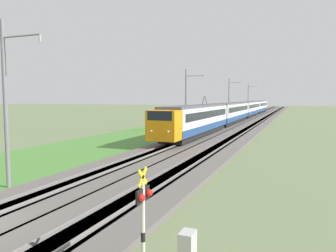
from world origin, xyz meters
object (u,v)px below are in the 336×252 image
at_px(crossing_signal_far, 143,213).
at_px(catenary_mast_distant, 248,98).
at_px(catenary_mast_mid, 186,101).
at_px(catenary_mast_far, 229,99).
at_px(equipment_cabinet, 187,252).
at_px(passenger_train, 241,109).
at_px(catenary_mast_near, 6,104).

xyz_separation_m(crossing_signal_far, catenary_mast_distant, (92.54, 10.32, 2.84)).
bearing_deg(catenary_mast_mid, catenary_mast_far, 0.00).
bearing_deg(catenary_mast_mid, crossing_signal_far, -163.25).
bearing_deg(catenary_mast_far, equipment_cabinet, -169.82).
xyz_separation_m(passenger_train, equipment_cabinet, (-61.54, -8.40, -1.78)).
height_order(crossing_signal_far, catenary_mast_far, catenary_mast_far).
relative_size(catenary_mast_near, catenary_mast_far, 0.97).
relative_size(crossing_signal_far, catenary_mast_mid, 0.35).
xyz_separation_m(catenary_mast_distant, equipment_cabinet, (-91.70, -11.24, -4.10)).
distance_m(catenary_mast_near, catenary_mast_mid, 29.13).
distance_m(catenary_mast_near, equipment_cabinet, 12.66).
bearing_deg(crossing_signal_far, catenary_mast_far, 99.24).
height_order(catenary_mast_near, equipment_cabinet, catenary_mast_near).
xyz_separation_m(passenger_train, catenary_mast_far, (1.02, 2.84, 2.27)).
distance_m(passenger_train, equipment_cabinet, 62.14).
relative_size(catenary_mast_mid, catenary_mast_distant, 0.95).
relative_size(catenary_mast_mid, equipment_cabinet, 7.48).
relative_size(passenger_train, catenary_mast_near, 10.00).
bearing_deg(catenary_mast_near, passenger_train, -2.84).
height_order(passenger_train, catenary_mast_mid, catenary_mast_mid).
relative_size(passenger_train, catenary_mast_distant, 9.65).
bearing_deg(crossing_signal_far, catenary_mast_near, 153.46).
height_order(passenger_train, catenary_mast_near, catenary_mast_near).
bearing_deg(catenary_mast_near, catenary_mast_distant, 0.00).
height_order(catenary_mast_near, catenary_mast_mid, catenary_mast_near).
bearing_deg(equipment_cabinet, catenary_mast_distant, 6.99).
bearing_deg(catenary_mast_distant, crossing_signal_far, -173.64).
xyz_separation_m(catenary_mast_mid, catenary_mast_distant, (58.26, 0.00, 0.23)).
relative_size(catenary_mast_mid, catenary_mast_far, 0.96).
height_order(passenger_train, catenary_mast_distant, catenary_mast_distant).
bearing_deg(crossing_signal_far, passenger_train, 96.83).
xyz_separation_m(catenary_mast_near, equipment_cabinet, (-4.31, -11.24, -3.94)).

